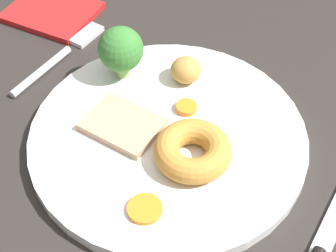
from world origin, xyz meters
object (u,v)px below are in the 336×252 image
object	(u,v)px
carrot_coin_back	(186,107)
folded_napkin	(52,12)
broccoli_floret	(121,50)
carrot_coin_front	(145,209)
dinner_plate	(168,137)
yorkshire_pudding	(193,151)
meat_slice_main	(123,125)
fork	(61,56)
roast_potato_left	(187,70)

from	to	relation	value
carrot_coin_back	folded_napkin	world-z (taller)	carrot_coin_back
carrot_coin_back	broccoli_floret	size ratio (longest dim) A/B	0.36
carrot_coin_front	folded_napkin	bearing A→B (deg)	151.56
dinner_plate	folded_napkin	world-z (taller)	dinner_plate
yorkshire_pudding	broccoli_floret	world-z (taller)	broccoli_floret
broccoli_floret	folded_napkin	distance (cm)	17.31
yorkshire_pudding	meat_slice_main	bearing A→B (deg)	-171.96
carrot_coin_front	dinner_plate	bearing A→B (deg)	116.09
carrot_coin_front	carrot_coin_back	xyz separation A→B (cm)	(-4.66, 12.19, 0.10)
yorkshire_pudding	folded_napkin	distance (cm)	30.99
carrot_coin_back	fork	distance (cm)	17.84
dinner_plate	carrot_coin_front	size ratio (longest dim) A/B	8.84
meat_slice_main	folded_napkin	bearing A→B (deg)	155.17
meat_slice_main	dinner_plate	bearing A→B (deg)	29.80
yorkshire_pudding	roast_potato_left	distance (cm)	11.24
yorkshire_pudding	broccoli_floret	xyz separation A→B (cm)	(-13.38, 4.87, 2.25)
roast_potato_left	fork	size ratio (longest dim) A/B	0.22
carrot_coin_back	folded_napkin	bearing A→B (deg)	171.05
dinner_plate	roast_potato_left	size ratio (longest dim) A/B	8.26
dinner_plate	roast_potato_left	bearing A→B (deg)	113.94
broccoli_floret	fork	distance (cm)	9.99
folded_napkin	broccoli_floret	bearing A→B (deg)	-13.85
roast_potato_left	fork	xyz separation A→B (cm)	(-14.95, -5.12, -2.40)
yorkshire_pudding	carrot_coin_back	world-z (taller)	yorkshire_pudding
yorkshire_pudding	roast_potato_left	xyz separation A→B (cm)	(-7.23, 8.61, 0.13)
meat_slice_main	broccoli_floret	bearing A→B (deg)	131.95
fork	carrot_coin_back	bearing A→B (deg)	-90.82
dinner_plate	fork	xyz separation A→B (cm)	(-18.25, 2.29, -0.31)
carrot_coin_front	broccoli_floret	size ratio (longest dim) A/B	0.52
carrot_coin_front	fork	distance (cm)	24.87
carrot_coin_back	dinner_plate	bearing A→B (deg)	-82.19
dinner_plate	broccoli_floret	bearing A→B (deg)	158.70
broccoli_floret	folded_napkin	size ratio (longest dim) A/B	0.55
yorkshire_pudding	roast_potato_left	bearing A→B (deg)	130.03
roast_potato_left	folded_napkin	bearing A→B (deg)	179.32
dinner_plate	broccoli_floret	world-z (taller)	broccoli_floret
dinner_plate	meat_slice_main	bearing A→B (deg)	-150.20
carrot_coin_back	fork	bearing A→B (deg)	-175.40
broccoli_floret	folded_napkin	bearing A→B (deg)	166.15
folded_napkin	carrot_coin_back	bearing A→B (deg)	-8.95
dinner_plate	roast_potato_left	xyz separation A→B (cm)	(-3.29, 7.42, 2.09)
meat_slice_main	carrot_coin_back	size ratio (longest dim) A/B	3.37
carrot_coin_front	folded_napkin	world-z (taller)	carrot_coin_front
roast_potato_left	carrot_coin_front	xyz separation A→B (cm)	(7.44, -15.88, -1.16)
fork	broccoli_floret	bearing A→B (deg)	-86.45
yorkshire_pudding	carrot_coin_back	distance (cm)	6.69
dinner_plate	meat_slice_main	world-z (taller)	meat_slice_main
carrot_coin_back	meat_slice_main	bearing A→B (deg)	-120.37
dinner_plate	fork	world-z (taller)	dinner_plate
carrot_coin_back	yorkshire_pudding	bearing A→B (deg)	-47.83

